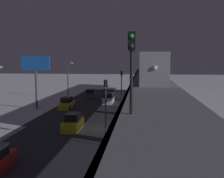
{
  "coord_description": "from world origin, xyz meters",
  "views": [
    {
      "loc": [
        -4.99,
        32.52,
        8.35
      ],
      "look_at": [
        0.83,
        -20.85,
        2.52
      ],
      "focal_mm": 44.16,
      "sensor_mm": 36.0,
      "label": 1
    }
  ],
  "objects_px": {
    "sedan_white": "(108,99)",
    "traffic_light_mid": "(122,84)",
    "sedan_yellow": "(67,104)",
    "sedan_green": "(91,94)",
    "sedan_yellow_2": "(73,123)",
    "subway_train": "(148,64)",
    "rail_signal": "(132,58)",
    "traffic_light_near": "(106,103)",
    "commercial_billboard": "(36,68)"
  },
  "relations": [
    {
      "from": "sedan_white",
      "to": "traffic_light_mid",
      "type": "bearing_deg",
      "value": -62.55
    },
    {
      "from": "sedan_yellow",
      "to": "sedan_green",
      "type": "distance_m",
      "value": 12.71
    },
    {
      "from": "sedan_green",
      "to": "sedan_yellow_2",
      "type": "relative_size",
      "value": 0.98
    },
    {
      "from": "sedan_yellow",
      "to": "sedan_white",
      "type": "distance_m",
      "value": 9.11
    },
    {
      "from": "subway_train",
      "to": "sedan_yellow",
      "type": "xyz_separation_m",
      "value": [
        13.91,
        8.93,
        -6.65
      ]
    },
    {
      "from": "sedan_yellow_2",
      "to": "sedan_white",
      "type": "relative_size",
      "value": 0.94
    },
    {
      "from": "sedan_green",
      "to": "traffic_light_mid",
      "type": "xyz_separation_m",
      "value": [
        -7.5,
        11.68,
        3.4
      ]
    },
    {
      "from": "sedan_yellow",
      "to": "sedan_green",
      "type": "xyz_separation_m",
      "value": [
        -1.8,
        -12.58,
        0.01
      ]
    },
    {
      "from": "sedan_yellow",
      "to": "traffic_light_mid",
      "type": "distance_m",
      "value": 9.95
    },
    {
      "from": "rail_signal",
      "to": "sedan_green",
      "type": "bearing_deg",
      "value": -76.81
    },
    {
      "from": "sedan_white",
      "to": "sedan_green",
      "type": "bearing_deg",
      "value": 127.01
    },
    {
      "from": "traffic_light_near",
      "to": "sedan_green",
      "type": "bearing_deg",
      "value": -76.83
    },
    {
      "from": "sedan_yellow_2",
      "to": "traffic_light_mid",
      "type": "distance_m",
      "value": 15.79
    },
    {
      "from": "sedan_yellow_2",
      "to": "commercial_billboard",
      "type": "distance_m",
      "value": 17.01
    },
    {
      "from": "sedan_yellow",
      "to": "sedan_yellow_2",
      "type": "distance_m",
      "value": 14.53
    },
    {
      "from": "sedan_green",
      "to": "sedan_yellow_2",
      "type": "distance_m",
      "value": 26.51
    },
    {
      "from": "rail_signal",
      "to": "sedan_white",
      "type": "relative_size",
      "value": 0.84
    },
    {
      "from": "sedan_green",
      "to": "commercial_billboard",
      "type": "distance_m",
      "value": 16.3
    },
    {
      "from": "sedan_yellow",
      "to": "traffic_light_mid",
      "type": "bearing_deg",
      "value": -174.49
    },
    {
      "from": "sedan_yellow",
      "to": "sedan_green",
      "type": "height_order",
      "value": "same"
    },
    {
      "from": "sedan_white",
      "to": "traffic_light_near",
      "type": "height_order",
      "value": "traffic_light_near"
    },
    {
      "from": "rail_signal",
      "to": "traffic_light_mid",
      "type": "bearing_deg",
      "value": -84.93
    },
    {
      "from": "rail_signal",
      "to": "sedan_green",
      "type": "height_order",
      "value": "rail_signal"
    },
    {
      "from": "commercial_billboard",
      "to": "traffic_light_mid",
      "type": "bearing_deg",
      "value": -172.33
    },
    {
      "from": "subway_train",
      "to": "sedan_yellow",
      "type": "bearing_deg",
      "value": 32.7
    },
    {
      "from": "rail_signal",
      "to": "sedan_yellow_2",
      "type": "relative_size",
      "value": 0.9
    },
    {
      "from": "sedan_white",
      "to": "subway_train",
      "type": "bearing_deg",
      "value": 18.07
    },
    {
      "from": "traffic_light_near",
      "to": "sedan_yellow",
      "type": "bearing_deg",
      "value": -64.48
    },
    {
      "from": "sedan_yellow_2",
      "to": "sedan_white",
      "type": "xyz_separation_m",
      "value": [
        -1.8,
        -20.26,
        0.0
      ]
    },
    {
      "from": "sedan_green",
      "to": "sedan_white",
      "type": "distance_m",
      "value": 7.64
    },
    {
      "from": "sedan_white",
      "to": "commercial_billboard",
      "type": "distance_m",
      "value": 14.82
    },
    {
      "from": "traffic_light_mid",
      "to": "commercial_billboard",
      "type": "distance_m",
      "value": 14.54
    },
    {
      "from": "subway_train",
      "to": "traffic_light_near",
      "type": "relative_size",
      "value": 8.67
    },
    {
      "from": "traffic_light_near",
      "to": "traffic_light_mid",
      "type": "xyz_separation_m",
      "value": [
        0.0,
        -20.38,
        0.0
      ]
    },
    {
      "from": "rail_signal",
      "to": "sedan_green",
      "type": "distance_m",
      "value": 46.21
    },
    {
      "from": "traffic_light_mid",
      "to": "traffic_light_near",
      "type": "bearing_deg",
      "value": 90.0
    },
    {
      "from": "sedan_white",
      "to": "rail_signal",
      "type": "bearing_deg",
      "value": -81.38
    },
    {
      "from": "rail_signal",
      "to": "traffic_light_near",
      "type": "xyz_separation_m",
      "value": [
        2.9,
        -12.32,
        -4.19
      ]
    },
    {
      "from": "rail_signal",
      "to": "sedan_yellow",
      "type": "relative_size",
      "value": 0.91
    },
    {
      "from": "sedan_yellow_2",
      "to": "traffic_light_near",
      "type": "relative_size",
      "value": 0.7
    },
    {
      "from": "rail_signal",
      "to": "commercial_billboard",
      "type": "distance_m",
      "value": 35.24
    },
    {
      "from": "traffic_light_mid",
      "to": "subway_train",
      "type": "bearing_deg",
      "value": -119.86
    },
    {
      "from": "sedan_white",
      "to": "traffic_light_near",
      "type": "xyz_separation_m",
      "value": [
        -2.9,
        25.96,
        3.4
      ]
    },
    {
      "from": "sedan_yellow_2",
      "to": "commercial_billboard",
      "type": "height_order",
      "value": "commercial_billboard"
    },
    {
      "from": "traffic_light_mid",
      "to": "sedan_yellow_2",
      "type": "bearing_deg",
      "value": 72.25
    },
    {
      "from": "traffic_light_mid",
      "to": "sedan_yellow",
      "type": "bearing_deg",
      "value": 5.51
    },
    {
      "from": "rail_signal",
      "to": "sedan_yellow_2",
      "type": "bearing_deg",
      "value": -67.12
    },
    {
      "from": "sedan_green",
      "to": "sedan_white",
      "type": "relative_size",
      "value": 0.92
    },
    {
      "from": "sedan_yellow",
      "to": "commercial_billboard",
      "type": "relative_size",
      "value": 0.5
    },
    {
      "from": "sedan_green",
      "to": "commercial_billboard",
      "type": "xyz_separation_m",
      "value": [
        6.67,
        13.59,
        6.03
      ]
    }
  ]
}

